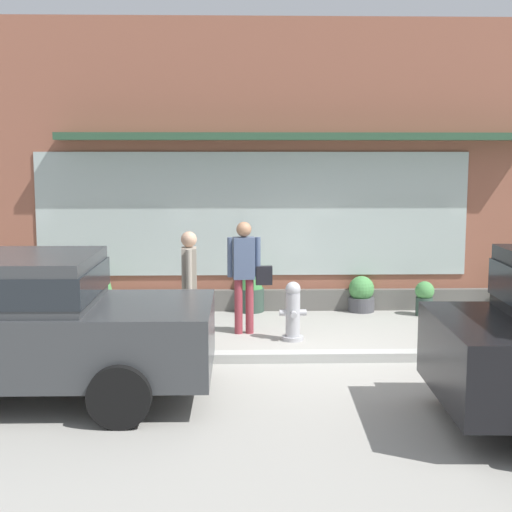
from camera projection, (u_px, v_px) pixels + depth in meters
The scene contains 12 objects.
ground_plane at pixel (313, 357), 9.67m from camera, with size 60.00×60.00×0.00m, color #9E9B93.
curb_strip at pixel (315, 356), 9.46m from camera, with size 14.00×0.24×0.12m, color #B2B2AD.
storefront at pixel (294, 169), 12.50m from camera, with size 14.00×0.81×4.92m.
fire_hydrant at pixel (293, 312), 10.48m from camera, with size 0.39×0.35×0.85m.
pedestrian_with_handbag at pixel (245, 269), 10.82m from camera, with size 0.67×0.22×1.68m.
pedestrian_passerby at pixel (189, 281), 9.96m from camera, with size 0.22×0.47×1.62m.
potted_plant_corner_tall at pixel (6, 292), 11.95m from camera, with size 0.46×0.46×0.90m.
potted_plant_window_left at pixel (512, 294), 12.30m from camera, with size 0.40×0.40×0.66m.
potted_plant_low_front at pixel (361, 294), 12.46m from camera, with size 0.45×0.45×0.61m.
potted_plant_window_right at pixel (424, 297), 12.14m from camera, with size 0.32×0.32×0.57m.
potted_plant_near_hydrant at pixel (250, 284), 12.45m from camera, with size 0.48×0.48×1.00m.
potted_plant_by_entrance at pixel (105, 288), 12.05m from camera, with size 0.33×0.33×0.98m.
Camera 1 is at (-1.02, -9.37, 2.63)m, focal length 51.32 mm.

